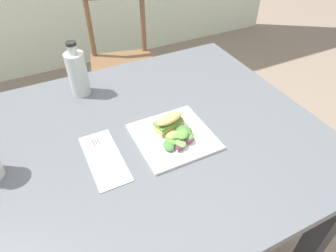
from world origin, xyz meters
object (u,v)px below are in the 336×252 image
object	(u,v)px
plate_lunch	(173,137)
sandwich_half_front	(169,122)
chair_wooden_far	(122,63)
bottle_cold_brew	(78,75)
dining_table	(149,161)
fork_on_napkin	(102,154)

from	to	relation	value
plate_lunch	sandwich_half_front	bearing A→B (deg)	85.96
chair_wooden_far	bottle_cold_brew	xyz separation A→B (m)	(-0.38, -0.67, 0.37)
dining_table	chair_wooden_far	world-z (taller)	chair_wooden_far
sandwich_half_front	fork_on_napkin	size ratio (longest dim) A/B	0.57
chair_wooden_far	sandwich_half_front	size ratio (longest dim) A/B	8.27
chair_wooden_far	fork_on_napkin	distance (m)	1.15
fork_on_napkin	plate_lunch	bearing A→B (deg)	-6.89
dining_table	fork_on_napkin	world-z (taller)	fork_on_napkin
sandwich_half_front	bottle_cold_brew	size ratio (longest dim) A/B	0.50
fork_on_napkin	bottle_cold_brew	size ratio (longest dim) A/B	0.88
fork_on_napkin	bottle_cold_brew	world-z (taller)	bottle_cold_brew
dining_table	plate_lunch	xyz separation A→B (m)	(0.07, -0.05, 0.13)
chair_wooden_far	plate_lunch	world-z (taller)	chair_wooden_far
chair_wooden_far	fork_on_napkin	size ratio (longest dim) A/B	4.68
bottle_cold_brew	sandwich_half_front	bearing A→B (deg)	-59.67
dining_table	sandwich_half_front	bearing A→B (deg)	-11.15
chair_wooden_far	dining_table	bearing A→B (deg)	-103.76
chair_wooden_far	sandwich_half_front	distance (m)	1.09
sandwich_half_front	fork_on_napkin	distance (m)	0.24
plate_lunch	bottle_cold_brew	world-z (taller)	bottle_cold_brew
dining_table	chair_wooden_far	distance (m)	1.05
plate_lunch	bottle_cold_brew	size ratio (longest dim) A/B	1.13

